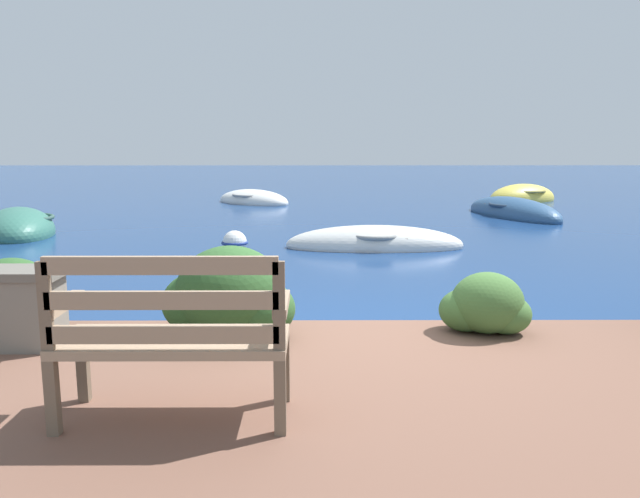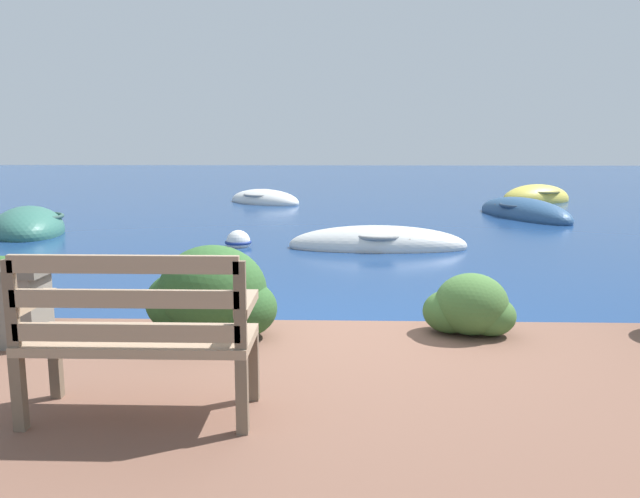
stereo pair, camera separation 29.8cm
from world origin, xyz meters
name	(u,v)px [view 2 (the right image)]	position (x,y,z in m)	size (l,w,h in m)	color
ground_plane	(340,346)	(0.00, 0.00, 0.00)	(80.00, 80.00, 0.00)	navy
park_bench	(137,332)	(-1.08, -1.89, 0.70)	(1.22, 0.48, 0.93)	brown
hedge_clump_left	(211,297)	(-0.99, -0.42, 0.52)	(1.03, 0.74, 0.70)	#2D5628
hedge_clump_centre	(470,308)	(1.00, -0.33, 0.43)	(0.70, 0.51, 0.48)	#426B33
rowboat_nearest	(378,245)	(0.61, 4.87, 0.06)	(2.88, 1.01, 0.64)	silver
rowboat_mid	(29,229)	(-5.83, 6.37, 0.08)	(2.10, 2.66, 0.87)	#336B5B
rowboat_far	(524,214)	(4.20, 9.20, 0.06)	(1.99, 3.38, 0.76)	#2D517A
rowboat_outer	(265,201)	(-2.09, 12.27, 0.06)	(2.59, 2.42, 0.67)	silver
rowboat_distant	(536,199)	(5.59, 12.83, 0.08)	(2.58, 2.20, 0.86)	#DBC64C
mooring_buoy	(238,242)	(-1.66, 4.98, 0.07)	(0.44, 0.44, 0.40)	white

